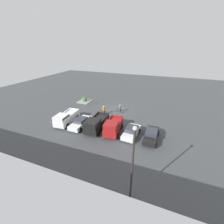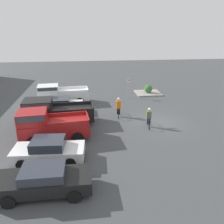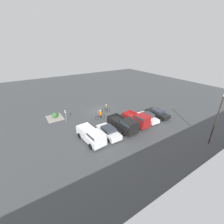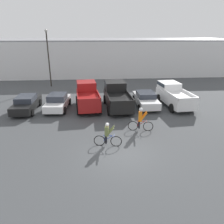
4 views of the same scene
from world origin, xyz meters
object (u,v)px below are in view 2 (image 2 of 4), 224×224
object	(u,v)px
pickup_truck_2	(60,94)
cyclist_1	(149,117)
pickup_truck_1	(53,112)
sedan_2	(59,105)
fire_lane_sign	(129,86)
pickup_truck_0	(49,125)
shrub	(148,89)
sedan_1	(49,150)
cyclist_0	(119,107)
sedan_0	(44,180)

from	to	relation	value
pickup_truck_2	cyclist_1	xyz separation A→B (m)	(-6.95, -7.78, -0.29)
pickup_truck_1	pickup_truck_2	world-z (taller)	pickup_truck_1
pickup_truck_2	cyclist_1	distance (m)	10.44
sedan_2	fire_lane_sign	distance (m)	8.62
pickup_truck_0	pickup_truck_1	xyz separation A→B (m)	(2.81, 0.06, -0.03)
pickup_truck_2	shrub	xyz separation A→B (m)	(2.54, -10.46, -0.44)
fire_lane_sign	shrub	bearing A→B (deg)	-65.11
pickup_truck_0	fire_lane_sign	world-z (taller)	fire_lane_sign
sedan_2	shrub	world-z (taller)	sedan_2
cyclist_1	shrub	xyz separation A→B (m)	(9.49, -2.68, -0.15)
fire_lane_sign	pickup_truck_0	bearing A→B (deg)	141.63
sedan_2	pickup_truck_1	bearing A→B (deg)	177.52
sedan_1	pickup_truck_0	bearing A→B (deg)	6.84
sedan_2	cyclist_0	world-z (taller)	cyclist_0
pickup_truck_1	cyclist_0	xyz separation A→B (m)	(1.19, -5.67, -0.24)
sedan_2	fire_lane_sign	size ratio (longest dim) A/B	1.92
pickup_truck_1	cyclist_0	bearing A→B (deg)	-78.17
pickup_truck_2	cyclist_0	size ratio (longest dim) A/B	2.90
fire_lane_sign	pickup_truck_2	bearing A→B (deg)	99.32
cyclist_0	fire_lane_sign	xyz separation A→B (m)	(5.67, -2.04, 0.53)
fire_lane_sign	sedan_1	bearing A→B (deg)	149.49
pickup_truck_2	shrub	world-z (taller)	pickup_truck_2
sedan_0	cyclist_1	distance (m)	10.08
sedan_0	fire_lane_sign	world-z (taller)	fire_lane_sign
fire_lane_sign	cyclist_0	bearing A→B (deg)	160.19
sedan_0	pickup_truck_1	bearing A→B (deg)	3.86
pickup_truck_0	pickup_truck_2	size ratio (longest dim) A/B	0.93
sedan_0	pickup_truck_0	xyz separation A→B (m)	(5.56, 0.51, 0.48)
sedan_2	pickup_truck_2	distance (m)	2.79
sedan_1	pickup_truck_1	size ratio (longest dim) A/B	0.76
sedan_1	sedan_2	distance (m)	8.40
cyclist_0	sedan_1	bearing A→B (deg)	142.00
cyclist_0	shrub	world-z (taller)	cyclist_0
sedan_2	sedan_0	bearing A→B (deg)	-177.74
fire_lane_sign	shrub	size ratio (longest dim) A/B	2.45
sedan_0	cyclist_1	size ratio (longest dim) A/B	2.57
shrub	cyclist_0	bearing A→B (deg)	145.36
cyclist_1	shrub	world-z (taller)	cyclist_1
cyclist_1	sedan_2	bearing A→B (deg)	61.41
sedan_2	shrub	size ratio (longest dim) A/B	4.72
pickup_truck_0	shrub	world-z (taller)	pickup_truck_0
sedan_1	pickup_truck_0	xyz separation A→B (m)	(2.76, 0.33, 0.46)
pickup_truck_1	shrub	world-z (taller)	pickup_truck_1
sedan_1	pickup_truck_0	size ratio (longest dim) A/B	0.87
sedan_2	cyclist_1	xyz separation A→B (m)	(-4.18, -7.67, 0.06)
pickup_truck_2	cyclist_0	bearing A→B (deg)	-127.88
sedan_1	sedan_2	bearing A→B (deg)	1.81
sedan_2	fire_lane_sign	xyz separation A→B (m)	(4.03, -7.59, 0.72)
sedan_1	shrub	world-z (taller)	sedan_1
sedan_0	sedan_2	world-z (taller)	sedan_2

